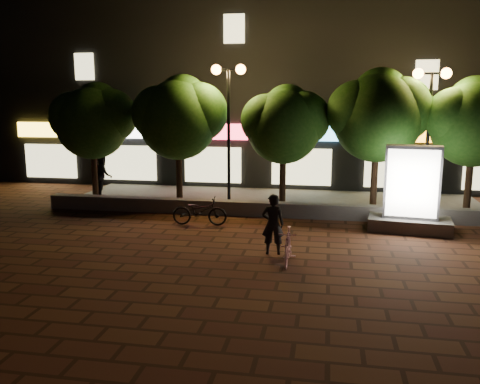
% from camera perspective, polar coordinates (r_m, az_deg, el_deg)
% --- Properties ---
extents(ground, '(80.00, 80.00, 0.00)m').
position_cam_1_polar(ground, '(13.50, 0.63, -6.67)').
color(ground, '#4F2B18').
rests_on(ground, ground).
extents(retaining_wall, '(16.00, 0.45, 0.50)m').
position_cam_1_polar(retaining_wall, '(17.26, 2.82, -1.97)').
color(retaining_wall, slate).
rests_on(retaining_wall, ground).
extents(sidewalk, '(16.00, 5.00, 0.08)m').
position_cam_1_polar(sidewalk, '(19.74, 3.74, -1.01)').
color(sidewalk, slate).
rests_on(sidewalk, ground).
extents(building_block, '(28.00, 8.12, 11.30)m').
position_cam_1_polar(building_block, '(25.81, 5.52, 12.77)').
color(building_block, black).
rests_on(building_block, ground).
extents(tree_far_left, '(3.36, 2.80, 4.63)m').
position_cam_1_polar(tree_far_left, '(20.33, -16.56, 8.16)').
color(tree_far_left, black).
rests_on(tree_far_left, sidewalk).
extents(tree_left, '(3.60, 3.00, 4.89)m').
position_cam_1_polar(tree_left, '(19.02, -6.99, 8.84)').
color(tree_left, black).
rests_on(tree_left, sidewalk).
extents(tree_mid, '(3.24, 2.70, 4.50)m').
position_cam_1_polar(tree_mid, '(18.26, 5.23, 8.08)').
color(tree_mid, black).
rests_on(tree_mid, sidewalk).
extents(tree_right, '(3.72, 3.10, 5.07)m').
position_cam_1_polar(tree_right, '(18.27, 15.76, 8.83)').
color(tree_right, black).
rests_on(tree_right, sidewalk).
extents(tree_far_right, '(3.48, 2.90, 4.76)m').
position_cam_1_polar(tree_far_right, '(18.85, 25.53, 7.64)').
color(tree_far_right, black).
rests_on(tree_far_right, sidewalk).
extents(street_lamp_left, '(1.26, 0.36, 5.18)m').
position_cam_1_polar(street_lamp_left, '(18.28, -1.33, 10.67)').
color(street_lamp_left, black).
rests_on(street_lamp_left, sidewalk).
extents(street_lamp_right, '(1.26, 0.36, 4.98)m').
position_cam_1_polar(street_lamp_right, '(18.23, 21.11, 9.55)').
color(street_lamp_right, black).
rests_on(street_lamp_right, sidewalk).
extents(ad_kiosk, '(2.59, 1.55, 2.66)m').
position_cam_1_polar(ad_kiosk, '(16.04, 19.16, -0.54)').
color(ad_kiosk, slate).
rests_on(ad_kiosk, ground).
extents(scooter_pink, '(0.43, 1.47, 0.88)m').
position_cam_1_polar(scooter_pink, '(12.37, 5.56, -6.21)').
color(scooter_pink, '#EFA0BB').
rests_on(scooter_pink, ground).
extents(rider, '(0.63, 0.45, 1.61)m').
position_cam_1_polar(rider, '(12.95, 3.82, -3.73)').
color(rider, black).
rests_on(rider, ground).
extents(scooter_parked, '(1.81, 0.75, 0.93)m').
position_cam_1_polar(scooter_parked, '(16.02, -4.69, -2.20)').
color(scooter_parked, black).
rests_on(scooter_parked, ground).
extents(pedestrian, '(1.03, 1.12, 1.84)m').
position_cam_1_polar(pedestrian, '(20.84, -15.54, 1.92)').
color(pedestrian, black).
rests_on(pedestrian, sidewalk).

